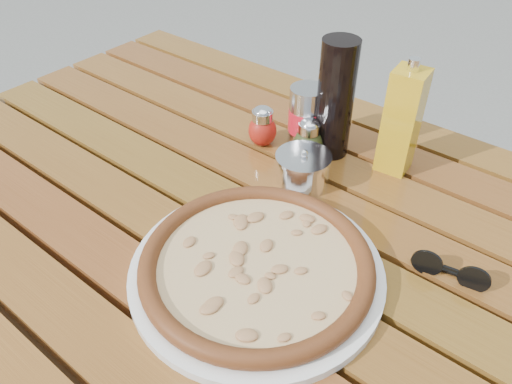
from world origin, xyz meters
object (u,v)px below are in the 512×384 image
Objects in this scene: olive_oil_cruet at (402,121)px; parmesan_tin at (303,169)px; soda_can at (306,118)px; oregano_shaker at (309,140)px; sunglasses at (450,271)px; table at (249,245)px; pepper_shaker at (262,127)px; pizza at (257,264)px; plate at (257,271)px; dark_bottle at (335,100)px.

parmesan_tin is (-0.10, -0.14, -0.07)m from olive_oil_cruet.
soda_can is 0.57× the size of olive_oil_cruet.
oregano_shaker is 0.39× the size of olive_oil_cruet.
soda_can reaches higher than parmesan_tin.
sunglasses is at bearing -46.65° from olive_oil_cruet.
parmesan_tin is at bearing -62.52° from oregano_shaker.
oregano_shaker is (-0.01, 0.19, 0.11)m from table.
pepper_shaker and oregano_shaker have the same top height.
pizza is at bearing -153.05° from sunglasses.
pepper_shaker is 1.00× the size of oregano_shaker.
plate is at bearing -153.05° from sunglasses.
oregano_shaker is at bearing 148.75° from sunglasses.
soda_can is (-0.14, 0.32, 0.04)m from pizza.
soda_can is 0.39m from sunglasses.
oregano_shaker is at bearing 110.57° from plate.
dark_bottle reaches higher than table.
soda_can is at bearing 113.12° from plate.
table is at bearing 134.37° from plate.
sunglasses is (0.35, -0.16, -0.04)m from soda_can.
table is 0.26m from soda_can.
dark_bottle reaches higher than pizza.
plate is 0.23m from parmesan_tin.
table is 6.36× the size of dark_bottle.
olive_oil_cruet reaches higher than pizza.
olive_oil_cruet is (0.13, 0.26, 0.17)m from table.
pepper_shaker is 0.74× the size of sunglasses.
parmesan_tin is at bearing -22.78° from pepper_shaker.
pizza is (0.00, 0.00, 0.02)m from plate.
pizza is 0.34m from pepper_shaker.
parmesan_tin is (0.02, 0.12, 0.11)m from table.
soda_can is (-0.04, 0.22, 0.13)m from table.
plate is 4.39× the size of oregano_shaker.
pepper_shaker is (-0.20, 0.27, 0.03)m from plate.
pepper_shaker is 0.39× the size of olive_oil_cruet.
dark_bottle reaches higher than soda_can.
sunglasses is (0.29, -0.05, -0.01)m from parmesan_tin.
dark_bottle is 0.14m from parmesan_tin.
oregano_shaker is at bearing 117.48° from parmesan_tin.
dark_bottle reaches higher than oregano_shaker.
table is 11.67× the size of soda_can.
plate is 0.34m from pepper_shaker.
parmesan_tin reaches higher than pizza.
pepper_shaker is at bearing 126.73° from pizza.
dark_bottle is at bearing 104.49° from pizza.
dark_bottle is (0.12, 0.06, 0.07)m from pepper_shaker.
oregano_shaker is (-0.11, 0.29, 0.03)m from plate.
dark_bottle is 0.12m from olive_oil_cruet.
dark_bottle reaches higher than parmesan_tin.
sunglasses is at bearing 37.23° from plate.
table is 17.07× the size of pepper_shaker.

